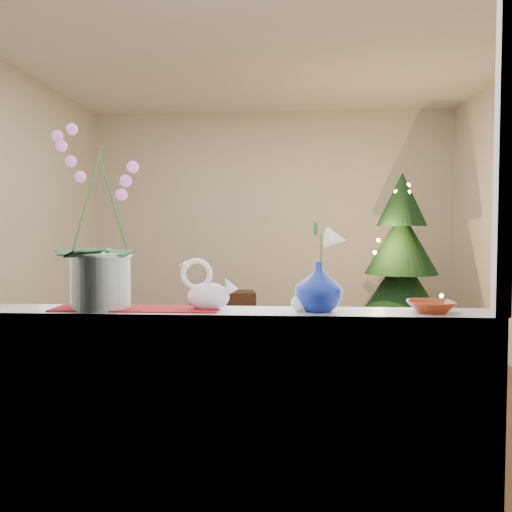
{
  "coord_description": "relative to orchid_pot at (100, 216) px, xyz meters",
  "views": [
    {
      "loc": [
        0.28,
        -4.71,
        1.27
      ],
      "look_at": [
        0.06,
        -1.4,
        1.1
      ],
      "focal_mm": 40.0,
      "sensor_mm": 36.0,
      "label": 1
    }
  ],
  "objects": [
    {
      "name": "wall_back",
      "position": [
        0.53,
        4.87,
        0.04
      ],
      "size": [
        4.5,
        0.1,
        2.7
      ],
      "primitive_type": "cube",
      "color": "beige",
      "rests_on": "ground"
    },
    {
      "name": "amber_dish",
      "position": [
        1.37,
        -0.01,
        -0.37
      ],
      "size": [
        0.17,
        0.17,
        0.04
      ],
      "primitive_type": "imported",
      "rotation": [
        0.0,
        0.0,
        -0.06
      ],
      "color": "maroon",
      "rests_on": "windowsill"
    },
    {
      "name": "side_table",
      "position": [
        0.03,
        3.92,
        -1.04
      ],
      "size": [
        0.77,
        0.48,
        0.54
      ],
      "primitive_type": "cube",
      "rotation": [
        0.0,
        0.0,
        0.17
      ],
      "color": "black",
      "rests_on": "ground"
    },
    {
      "name": "swan",
      "position": [
        0.46,
        0.0,
        -0.29
      ],
      "size": [
        0.26,
        0.19,
        0.2
      ],
      "primitive_type": null,
      "rotation": [
        0.0,
        0.0,
        -0.39
      ],
      "color": "silver",
      "rests_on": "windowsill"
    },
    {
      "name": "ground",
      "position": [
        0.53,
        2.37,
        -1.31
      ],
      "size": [
        5.0,
        5.0,
        0.0
      ],
      "primitive_type": "plane",
      "color": "#312114",
      "rests_on": "ground"
    },
    {
      "name": "runner",
      "position": [
        0.15,
        -0.0,
        -0.39
      ],
      "size": [
        0.7,
        0.2,
        0.01
      ],
      "primitive_type": "cube",
      "color": "maroon",
      "rests_on": "windowsill"
    },
    {
      "name": "ceiling",
      "position": [
        0.53,
        2.37,
        1.39
      ],
      "size": [
        5.0,
        5.0,
        0.0
      ],
      "primitive_type": "plane",
      "color": "white",
      "rests_on": "wall_back"
    },
    {
      "name": "windowsill",
      "position": [
        0.53,
        -0.0,
        -0.41
      ],
      "size": [
        2.2,
        0.26,
        0.04
      ],
      "primitive_type": "cube",
      "color": "white",
      "rests_on": "window_apron"
    },
    {
      "name": "xmas_tree",
      "position": [
        1.94,
        3.69,
        -0.39
      ],
      "size": [
        1.16,
        1.16,
        1.83
      ],
      "primitive_type": null,
      "rotation": [
        0.0,
        0.0,
        0.17
      ],
      "color": "black",
      "rests_on": "ground"
    },
    {
      "name": "paperweight",
      "position": [
        0.84,
        -0.03,
        -0.36
      ],
      "size": [
        0.07,
        0.07,
        0.07
      ],
      "primitive_type": "sphere",
      "rotation": [
        0.0,
        0.0,
        0.0
      ],
      "color": "silver",
      "rests_on": "windowsill"
    },
    {
      "name": "wall_front",
      "position": [
        0.53,
        -0.13,
        0.04
      ],
      "size": [
        4.5,
        0.1,
        2.7
      ],
      "primitive_type": "cube",
      "color": "beige",
      "rests_on": "ground"
    },
    {
      "name": "orchid_pot",
      "position": [
        0.0,
        0.0,
        0.0
      ],
      "size": [
        0.33,
        0.33,
        0.78
      ],
      "primitive_type": null,
      "rotation": [
        0.0,
        0.0,
        0.29
      ],
      "color": "silver",
      "rests_on": "windowsill"
    },
    {
      "name": "window_apron",
      "position": [
        0.53,
        -0.09,
        -0.87
      ],
      "size": [
        2.2,
        0.08,
        0.88
      ],
      "primitive_type": "cube",
      "color": "white",
      "rests_on": "ground"
    },
    {
      "name": "window_frame",
      "position": [
        0.53,
        -0.1,
        0.39
      ],
      "size": [
        2.22,
        0.06,
        1.6
      ],
      "primitive_type": null,
      "color": "white",
      "rests_on": "windowsill"
    },
    {
      "name": "blue_vase",
      "position": [
        0.92,
        -0.01,
        -0.27
      ],
      "size": [
        0.3,
        0.3,
        0.24
      ],
      "primitive_type": "imported",
      "rotation": [
        0.0,
        0.0,
        -0.42
      ],
      "color": "navy",
      "rests_on": "windowsill"
    },
    {
      "name": "lily",
      "position": [
        0.92,
        -0.01,
        -0.07
      ],
      "size": [
        0.13,
        0.07,
        0.18
      ],
      "primitive_type": null,
      "color": "silver",
      "rests_on": "blue_vase"
    }
  ]
}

